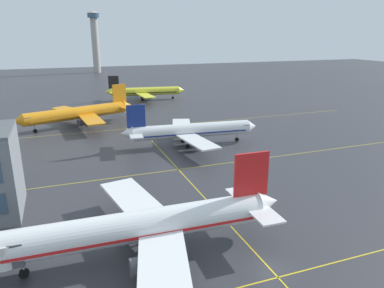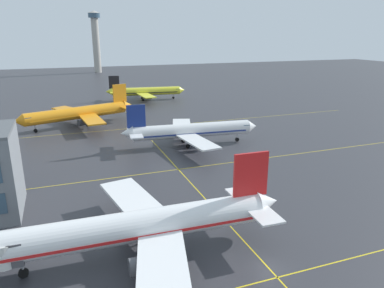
{
  "view_description": "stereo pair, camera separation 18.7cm",
  "coord_description": "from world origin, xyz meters",
  "px_view_note": "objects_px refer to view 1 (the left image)",
  "views": [
    {
      "loc": [
        -22.68,
        -33.13,
        28.4
      ],
      "look_at": [
        3.28,
        37.0,
        5.36
      ],
      "focal_mm": 33.73,
      "sensor_mm": 36.0,
      "label": 1
    },
    {
      "loc": [
        -22.51,
        -33.19,
        28.4
      ],
      "look_at": [
        3.28,
        37.0,
        5.36
      ],
      "focal_mm": 33.73,
      "sensor_mm": 36.0,
      "label": 2
    }
  ],
  "objects_px": {
    "airliner_second_row": "(190,131)",
    "control_tower": "(95,38)",
    "airliner_third_row": "(79,113)",
    "airliner_front_gate": "(142,226)",
    "airliner_far_left_stand": "(145,91)"
  },
  "relations": [
    {
      "from": "airliner_second_row",
      "to": "control_tower",
      "type": "xyz_separation_m",
      "value": [
        -2.55,
        197.45,
        21.3
      ]
    },
    {
      "from": "airliner_third_row",
      "to": "control_tower",
      "type": "xyz_separation_m",
      "value": [
        23.64,
        165.36,
        21.13
      ]
    },
    {
      "from": "airliner_front_gate",
      "to": "airliner_second_row",
      "type": "bearing_deg",
      "value": 62.68
    },
    {
      "from": "airliner_third_row",
      "to": "airliner_second_row",
      "type": "bearing_deg",
      "value": -50.78
    },
    {
      "from": "airliner_third_row",
      "to": "airliner_far_left_stand",
      "type": "height_order",
      "value": "airliner_third_row"
    },
    {
      "from": "airliner_second_row",
      "to": "airliner_far_left_stand",
      "type": "height_order",
      "value": "airliner_second_row"
    },
    {
      "from": "airliner_front_gate",
      "to": "airliner_third_row",
      "type": "bearing_deg",
      "value": 92.42
    },
    {
      "from": "airliner_front_gate",
      "to": "control_tower",
      "type": "bearing_deg",
      "value": 85.18
    },
    {
      "from": "airliner_far_left_stand",
      "to": "control_tower",
      "type": "relative_size",
      "value": 0.79
    },
    {
      "from": "airliner_far_left_stand",
      "to": "airliner_third_row",
      "type": "bearing_deg",
      "value": -128.35
    },
    {
      "from": "airliner_third_row",
      "to": "airliner_far_left_stand",
      "type": "distance_m",
      "value": 49.25
    },
    {
      "from": "airliner_front_gate",
      "to": "airliner_far_left_stand",
      "type": "xyz_separation_m",
      "value": [
        27.33,
        115.14,
        -0.63
      ]
    },
    {
      "from": "airliner_front_gate",
      "to": "control_tower",
      "type": "distance_m",
      "value": 243.64
    },
    {
      "from": "airliner_front_gate",
      "to": "airliner_second_row",
      "type": "relative_size",
      "value": 1.11
    },
    {
      "from": "control_tower",
      "to": "airliner_far_left_stand",
      "type": "bearing_deg",
      "value": -86.88
    }
  ]
}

